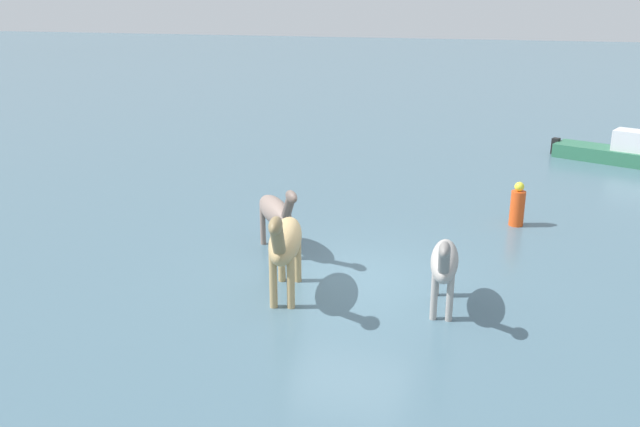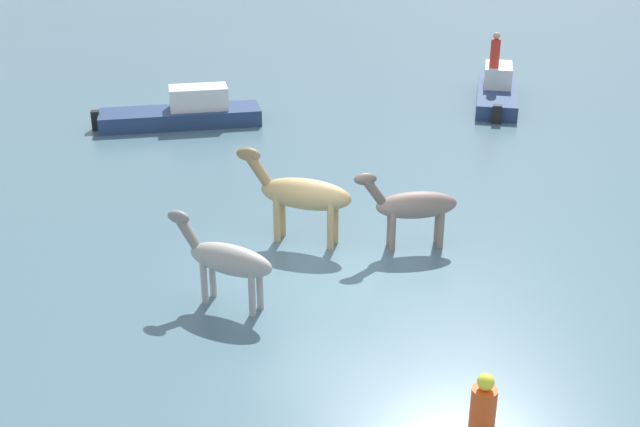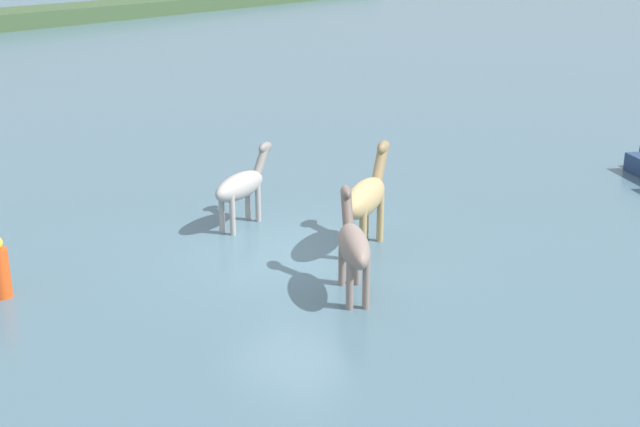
# 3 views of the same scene
# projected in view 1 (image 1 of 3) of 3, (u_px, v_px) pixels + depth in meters

# --- Properties ---
(ground_plane) EXTENTS (168.88, 168.88, 0.00)m
(ground_plane) POSITION_uv_depth(u_px,v_px,m) (350.00, 280.00, 13.49)
(ground_plane) COLOR #476675
(horse_pinto_flank) EXTENTS (2.19, 0.66, 1.69)m
(horse_pinto_flank) POSITION_uv_depth(u_px,v_px,m) (444.00, 263.00, 11.92)
(horse_pinto_flank) COLOR #9E9993
(horse_pinto_flank) RESTS_ON ground_plane
(horse_gray_outer) EXTENTS (2.58, 1.03, 2.00)m
(horse_gray_outer) POSITION_uv_depth(u_px,v_px,m) (285.00, 243.00, 12.42)
(horse_gray_outer) COLOR tan
(horse_gray_outer) RESTS_ON ground_plane
(horse_mid_herd) EXTENTS (1.93, 1.68, 1.72)m
(horse_mid_herd) POSITION_uv_depth(u_px,v_px,m) (276.00, 212.00, 14.67)
(horse_mid_herd) COLOR gray
(horse_mid_herd) RESTS_ON ground_plane
(boat_tender_starboard) EXTENTS (2.75, 4.56, 1.33)m
(boat_tender_starboard) POSITION_uv_depth(u_px,v_px,m) (623.00, 155.00, 22.88)
(boat_tender_starboard) COLOR #2D6B4C
(boat_tender_starboard) RESTS_ON ground_plane
(buoy_channel_marker) EXTENTS (0.36, 0.36, 1.14)m
(buoy_channel_marker) POSITION_uv_depth(u_px,v_px,m) (517.00, 206.00, 16.55)
(buoy_channel_marker) COLOR #E54C19
(buoy_channel_marker) RESTS_ON ground_plane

